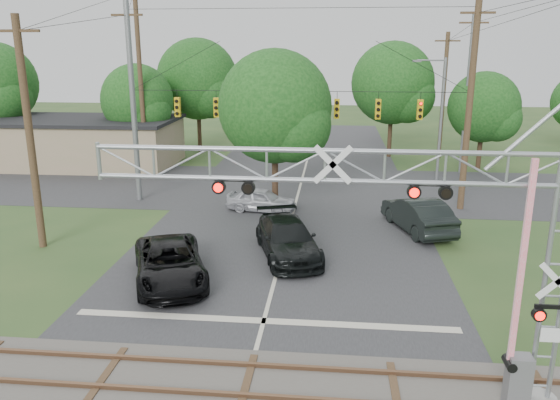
# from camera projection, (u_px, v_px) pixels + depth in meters

# --- Properties ---
(road_main) EXTENTS (14.00, 90.00, 0.02)m
(road_main) POSITION_uv_depth(u_px,v_px,m) (278.00, 270.00, 22.68)
(road_main) COLOR #2C2C2E
(road_main) RESTS_ON ground
(road_cross) EXTENTS (90.00, 12.00, 0.02)m
(road_cross) POSITION_uv_depth(u_px,v_px,m) (300.00, 188.00, 36.11)
(road_cross) COLOR #2C2C2E
(road_cross) RESTS_ON ground
(railroad_track) EXTENTS (90.00, 3.20, 0.17)m
(railroad_track) POSITION_uv_depth(u_px,v_px,m) (247.00, 381.00, 15.01)
(railroad_track) COLOR #4D4943
(railroad_track) RESTS_ON ground
(crossing_gantry) EXTENTS (11.66, 0.95, 7.44)m
(crossing_gantry) POSITION_uv_depth(u_px,v_px,m) (414.00, 232.00, 13.03)
(crossing_gantry) COLOR gray
(crossing_gantry) RESTS_ON ground
(traffic_signal_span) EXTENTS (19.34, 0.36, 11.50)m
(traffic_signal_span) POSITION_uv_depth(u_px,v_px,m) (312.00, 107.00, 30.66)
(traffic_signal_span) COLOR slate
(traffic_signal_span) RESTS_ON ground
(pickup_black) EXTENTS (4.40, 6.16, 1.56)m
(pickup_black) POSITION_uv_depth(u_px,v_px,m) (170.00, 263.00, 21.33)
(pickup_black) COLOR black
(pickup_black) RESTS_ON ground
(car_dark) EXTENTS (3.78, 6.00, 1.62)m
(car_dark) POSITION_uv_depth(u_px,v_px,m) (288.00, 239.00, 24.00)
(car_dark) COLOR black
(car_dark) RESTS_ON ground
(sedan_silver) EXTENTS (4.12, 2.19, 1.33)m
(sedan_silver) POSITION_uv_depth(u_px,v_px,m) (261.00, 200.00, 30.75)
(sedan_silver) COLOR #ADAFB5
(sedan_silver) RESTS_ON ground
(suv_dark) EXTENTS (3.36, 5.55, 1.73)m
(suv_dark) POSITION_uv_depth(u_px,v_px,m) (418.00, 214.00, 27.36)
(suv_dark) COLOR black
(suv_dark) RESTS_ON ground
(commercial_building) EXTENTS (15.87, 8.29, 3.67)m
(commercial_building) POSITION_uv_depth(u_px,v_px,m) (76.00, 142.00, 42.88)
(commercial_building) COLOR gray
(commercial_building) RESTS_ON ground
(streetlight) EXTENTS (2.22, 0.23, 8.34)m
(streetlight) POSITION_uv_depth(u_px,v_px,m) (439.00, 113.00, 36.83)
(streetlight) COLOR slate
(streetlight) RESTS_ON ground
(utility_poles) EXTENTS (25.47, 29.21, 13.42)m
(utility_poles) POSITION_uv_depth(u_px,v_px,m) (330.00, 101.00, 32.78)
(utility_poles) COLOR #3D2D1C
(utility_poles) RESTS_ON ground
(treeline) EXTENTS (54.78, 25.20, 9.85)m
(treeline) POSITION_uv_depth(u_px,v_px,m) (253.00, 90.00, 42.57)
(treeline) COLOR #382719
(treeline) RESTS_ON ground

